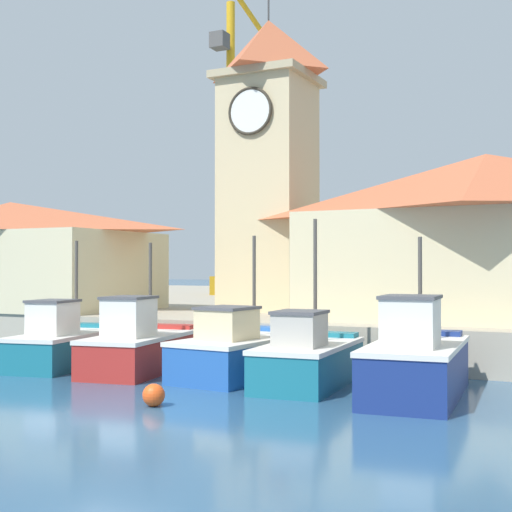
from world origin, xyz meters
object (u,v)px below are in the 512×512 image
Objects in this scene: port_crane_far at (233,177)px; warehouse_right at (486,235)px; warehouse_left at (10,254)px; fishing_boat_far_left at (65,344)px; fishing_boat_left_outer at (140,346)px; port_crane_near at (230,206)px; fishing_boat_mid_left at (308,359)px; mooring_buoy at (154,395)px; fishing_boat_center at (416,363)px; clock_tower at (268,157)px; fishing_boat_left_inner at (242,352)px.

warehouse_right is at bearing -41.58° from port_crane_far.
warehouse_left is 18.49m from port_crane_far.
fishing_boat_far_left is 0.38× the size of warehouse_left.
warehouse_left is 20.07m from warehouse_right.
fishing_boat_left_outer is at bearing -139.96° from warehouse_right.
fishing_boat_left_outer is 0.31× the size of port_crane_near.
fishing_boat_far_left is 8.19m from fishing_boat_mid_left.
fishing_boat_left_outer reaches higher than mooring_buoy.
fishing_boat_center is 14.49m from clock_tower.
port_crane_near reaches higher than warehouse_left.
fishing_boat_left_inner is 11.54m from clock_tower.
fishing_boat_left_inner is 4.68m from mooring_buoy.
clock_tower is 17.87m from port_crane_near.
fishing_boat_left_inner is 0.98× the size of fishing_boat_center.
clock_tower is (-0.01, 9.05, 6.92)m from fishing_boat_left_outer.
fishing_boat_left_inner is at bearing 7.54° from fishing_boat_left_outer.
fishing_boat_left_inner is 0.31× the size of port_crane_near.
fishing_boat_mid_left is at bearing -0.39° from fishing_boat_far_left.
fishing_boat_center is at bearing -9.21° from fishing_boat_mid_left.
clock_tower is at bearing -57.26° from port_crane_far.
port_crane_near is at bearing 132.44° from port_crane_far.
fishing_boat_left_inner is at bearing 166.09° from fishing_boat_mid_left.
port_crane_near reaches higher than fishing_boat_far_left.
port_crane_far is at bearing 111.63° from fishing_boat_left_outer.
fishing_boat_left_inner is at bearing 92.00° from mooring_buoy.
port_crane_near is (-6.98, 24.10, 6.48)m from fishing_boat_far_left.
fishing_boat_mid_left is 29.25m from port_crane_near.
fishing_boat_left_inner is 5.27m from fishing_boat_center.
port_crane_far is at bearing 105.53° from fishing_boat_far_left.
mooring_buoy is (12.69, -27.81, -8.77)m from port_crane_far.
mooring_buoy is at bearing -88.00° from fishing_boat_left_inner.
warehouse_right is (3.44, 7.57, 3.49)m from fishing_boat_mid_left.
warehouse_right is at bearing 64.74° from mooring_buoy.
clock_tower is at bearing 104.16° from mooring_buoy.
fishing_boat_left_inner is at bearing -69.72° from clock_tower.
fishing_boat_left_outer is at bearing -89.94° from clock_tower.
clock_tower reaches higher than mooring_buoy.
port_crane_near is at bearing 123.06° from clock_tower.
fishing_boat_center is 31.22m from port_crane_near.
fishing_boat_center is at bearing -4.16° from fishing_boat_left_outer.
warehouse_left reaches higher than fishing_boat_left_outer.
mooring_buoy is (13.10, -28.25, -6.94)m from port_crane_near.
fishing_boat_far_left is at bearing -106.86° from clock_tower.
fishing_boat_left_inner is at bearing -128.94° from warehouse_right.
warehouse_left reaches higher than fishing_boat_left_inner.
fishing_boat_far_left is 25.92m from port_crane_far.
fishing_boat_left_outer is at bearing -28.11° from warehouse_left.
port_crane_far is (-9.34, 14.52, 1.35)m from clock_tower.
warehouse_left is at bearing -164.52° from clock_tower.
fishing_boat_far_left is 0.98× the size of fishing_boat_left_inner.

